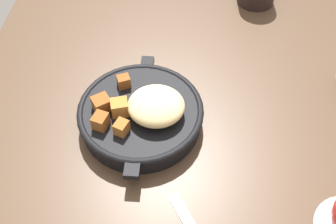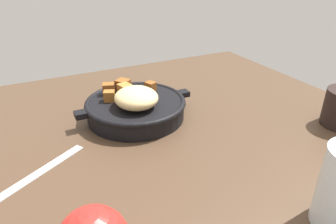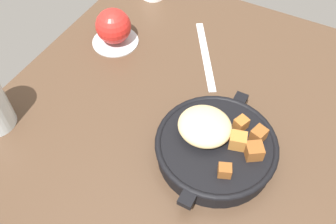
% 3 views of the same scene
% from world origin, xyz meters
% --- Properties ---
extents(ground_plane, '(0.97, 0.80, 0.02)m').
position_xyz_m(ground_plane, '(0.00, 0.00, -0.01)').
color(ground_plane, '#473323').
extents(cast_iron_skillet, '(0.26, 0.22, 0.08)m').
position_xyz_m(cast_iron_skillet, '(0.02, -0.06, 0.03)').
color(cast_iron_skillet, black).
rests_on(cast_iron_skillet, ground_plane).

